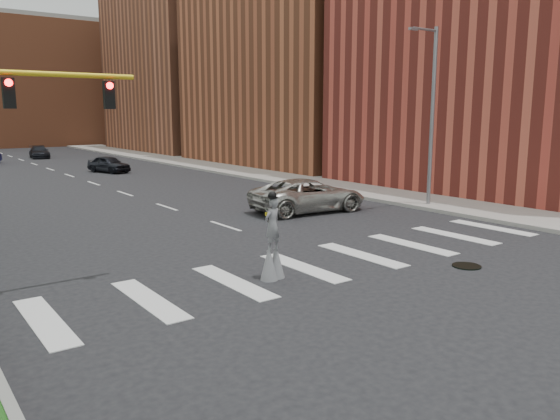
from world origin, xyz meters
The scene contains 12 objects.
ground_plane centered at (0.00, 0.00, 0.00)m, with size 160.00×160.00×0.00m, color black.
sidewalk_right centered at (12.50, 25.00, 0.09)m, with size 5.00×90.00×0.18m, color gray.
manhole centered at (3.00, -2.00, 0.02)m, with size 0.90×0.90×0.04m, color black.
building_near centered at (22.00, 8.00, 11.00)m, with size 16.00×20.00×22.00m, color #9D362A.
building_mid centered at (22.00, 30.00, 12.00)m, with size 16.00×22.00×24.00m, color #994F30.
building_far centered at (22.00, 54.00, 10.00)m, with size 16.00×22.00×20.00m, color #955237.
building_backdrop centered at (6.00, 78.00, 9.00)m, with size 26.00×14.00×18.00m, color #994F30.
streetlight centered at (10.90, 6.00, 4.90)m, with size 2.05×0.20×9.00m.
stilt_performer centered at (-2.73, 0.61, 0.97)m, with size 0.83×0.60×2.61m.
suv_crossing centered at (5.16, 8.67, 0.82)m, with size 2.71×5.89×1.64m, color #B4B1AA.
car_near centered at (3.27, 32.35, 0.69)m, with size 1.62×4.03×1.37m, color black.
car_far centered at (2.14, 51.35, 0.64)m, with size 1.80×4.44×1.29m, color black.
Camera 1 is at (-11.68, -12.05, 4.82)m, focal length 35.00 mm.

